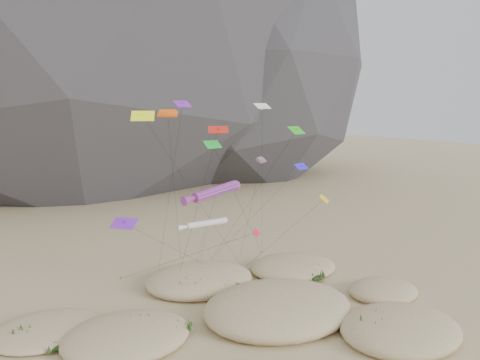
% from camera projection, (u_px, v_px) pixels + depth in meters
% --- Properties ---
extents(ground, '(500.00, 500.00, 0.00)m').
position_uv_depth(ground, '(279.00, 339.00, 48.00)').
color(ground, '#CCB789').
rests_on(ground, ground).
extents(dunes, '(48.87, 37.38, 3.94)m').
position_uv_depth(dunes, '(251.00, 315.00, 52.07)').
color(dunes, '#CCB789').
rests_on(dunes, ground).
extents(dune_grass, '(42.26, 28.19, 1.46)m').
position_uv_depth(dune_grass, '(261.00, 322.00, 49.93)').
color(dune_grass, black).
rests_on(dune_grass, ground).
extents(kite_stakes, '(23.30, 7.28, 0.30)m').
position_uv_depth(kite_stakes, '(199.00, 268.00, 68.48)').
color(kite_stakes, '#3F2D1E').
rests_on(kite_stakes, ground).
extents(rainbow_tube_kite, '(9.07, 13.51, 14.42)m').
position_uv_depth(rainbow_tube_kite, '(214.00, 192.00, 56.67)').
color(rainbow_tube_kite, '#FF4A1A').
rests_on(rainbow_tube_kite, ground).
extents(white_tube_kite, '(6.40, 11.26, 10.36)m').
position_uv_depth(white_tube_kite, '(204.00, 224.00, 56.00)').
color(white_tube_kite, silver).
rests_on(white_tube_kite, ground).
extents(orange_parafoil, '(6.40, 10.06, 23.29)m').
position_uv_depth(orange_parafoil, '(168.00, 116.00, 55.30)').
color(orange_parafoil, '#FF5D0D').
rests_on(orange_parafoil, ground).
extents(multi_parafoil, '(4.18, 11.79, 17.07)m').
position_uv_depth(multi_parafoil, '(261.00, 162.00, 61.72)').
color(multi_parafoil, red).
rests_on(multi_parafoil, ground).
extents(delta_kites, '(29.08, 20.94, 24.28)m').
position_uv_depth(delta_kites, '(233.00, 156.00, 54.47)').
color(delta_kites, purple).
rests_on(delta_kites, ground).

